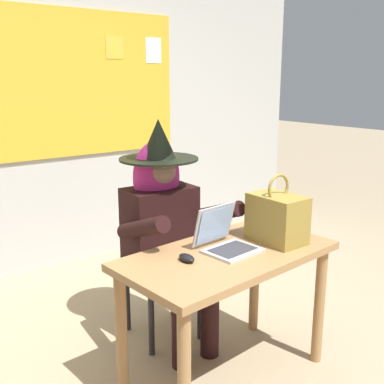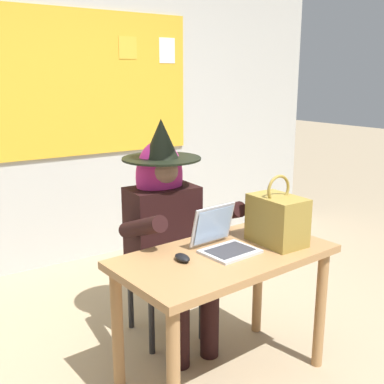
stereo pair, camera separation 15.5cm
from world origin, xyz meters
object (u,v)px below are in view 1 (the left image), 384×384
Objects in this scene: laptop at (225,240)px; chair_at_desk at (156,257)px; person_costumed at (165,220)px; computer_mouse at (187,258)px; desk_main at (227,273)px; handbag at (277,218)px.

chair_at_desk is at bearing 87.10° from laptop.
person_costumed is 13.20× the size of computer_mouse.
chair_at_desk is at bearing 90.98° from desk_main.
chair_at_desk is 2.36× the size of handbag.
chair_at_desk is 0.69m from laptop.
laptop reaches higher than desk_main.
laptop reaches higher than chair_at_desk.
person_costumed is 0.50m from laptop.
handbag is at bearing 30.75° from chair_at_desk.
laptop is at bearing 3.73° from computer_mouse.
laptop is 0.26m from computer_mouse.
computer_mouse is (-0.24, 0.03, 0.14)m from desk_main.
chair_at_desk reaches higher than computer_mouse.
desk_main is 0.56m from person_costumed.
person_costumed reaches higher than desk_main.
computer_mouse is 0.58m from handbag.
person_costumed is 0.55m from computer_mouse.
laptop is at bearing 165.96° from handbag.
desk_main is 3.96× the size of laptop.
computer_mouse is at bearing -21.19° from person_costumed.
person_costumed reaches higher than computer_mouse.
laptop reaches higher than computer_mouse.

